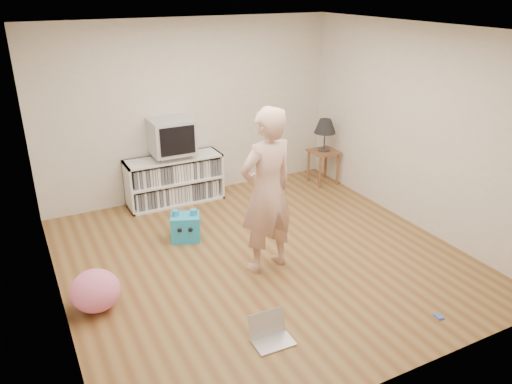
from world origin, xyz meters
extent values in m
plane|color=brown|center=(0.00, 0.00, 0.00)|extent=(4.50, 4.50, 0.00)
cube|color=beige|center=(0.00, 2.25, 1.30)|extent=(4.50, 0.02, 2.60)
cube|color=beige|center=(0.00, -2.25, 1.30)|extent=(4.50, 0.02, 2.60)
cube|color=beige|center=(-2.25, 0.00, 1.30)|extent=(0.02, 4.50, 2.60)
cube|color=beige|center=(2.25, 0.00, 1.30)|extent=(0.02, 4.50, 2.60)
cube|color=white|center=(0.00, 0.00, 2.60)|extent=(4.50, 4.50, 0.01)
cube|color=white|center=(-0.39, 2.23, 0.35)|extent=(1.40, 0.03, 0.70)
cube|color=white|center=(-1.07, 2.02, 0.35)|extent=(0.03, 0.45, 0.70)
cube|color=white|center=(0.30, 2.02, 0.35)|extent=(0.03, 0.45, 0.70)
cube|color=white|center=(-0.39, 2.02, 0.01)|extent=(1.40, 0.45, 0.03)
cube|color=white|center=(-0.39, 2.02, 0.35)|extent=(1.34, 0.45, 0.03)
cube|color=white|center=(-0.39, 2.02, 0.68)|extent=(1.40, 0.45, 0.03)
cube|color=silver|center=(-0.39, 2.02, 0.35)|extent=(1.26, 0.36, 0.64)
cube|color=gray|center=(-0.39, 2.02, 0.73)|extent=(0.45, 0.35, 0.07)
cube|color=#A8A8AE|center=(-0.39, 2.02, 1.02)|extent=(0.60, 0.52, 0.50)
cube|color=black|center=(-0.39, 1.75, 1.02)|extent=(0.50, 0.01, 0.40)
cylinder|color=brown|center=(1.82, 1.48, 0.26)|extent=(0.04, 0.04, 0.52)
cylinder|color=brown|center=(2.16, 1.48, 0.26)|extent=(0.04, 0.04, 0.52)
cylinder|color=brown|center=(1.82, 1.82, 0.26)|extent=(0.04, 0.04, 0.52)
cylinder|color=brown|center=(2.16, 1.82, 0.26)|extent=(0.04, 0.04, 0.52)
cube|color=brown|center=(1.99, 1.65, 0.54)|extent=(0.42, 0.42, 0.03)
cylinder|color=#333333|center=(1.99, 1.65, 0.56)|extent=(0.18, 0.18, 0.02)
cylinder|color=#333333|center=(1.99, 1.65, 0.74)|extent=(0.02, 0.02, 0.32)
imported|color=#D7A692|center=(-0.06, -0.22, 0.94)|extent=(0.75, 0.56, 1.89)
cube|color=silver|center=(-0.63, -1.41, 0.01)|extent=(0.37, 0.26, 0.02)
cube|color=silver|center=(-0.62, -1.28, 0.13)|extent=(0.37, 0.09, 0.24)
cube|color=black|center=(-0.62, -1.28, 0.13)|extent=(0.32, 0.06, 0.19)
cube|color=#4A64C6|center=(1.01, -1.83, 0.01)|extent=(0.08, 0.10, 0.02)
cube|color=#1F9AD2|center=(-0.65, 0.83, 0.17)|extent=(0.44, 0.40, 0.34)
cylinder|color=#1F9AD2|center=(-0.76, 0.87, 0.38)|extent=(0.08, 0.08, 0.08)
cylinder|color=#1F9AD2|center=(-0.55, 0.79, 0.38)|extent=(0.08, 0.08, 0.08)
sphere|color=black|center=(-0.77, 0.72, 0.21)|extent=(0.06, 0.06, 0.06)
sphere|color=black|center=(-0.65, 0.67, 0.21)|extent=(0.06, 0.06, 0.06)
ellipsoid|color=pink|center=(-1.95, -0.14, 0.21)|extent=(0.52, 0.52, 0.42)
camera|label=1|loc=(-2.44, -4.59, 3.05)|focal=35.00mm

